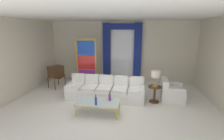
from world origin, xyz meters
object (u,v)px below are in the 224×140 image
at_px(vintage_tv, 56,72).
at_px(stained_glass_divider, 86,63).
at_px(round_side_table, 155,93).
at_px(couch_white_long, 106,90).
at_px(peacock_figurine, 92,83).
at_px(armchair_white, 171,93).
at_px(coffee_table, 98,102).
at_px(bottle_blue_decanter, 110,97).
at_px(table_lamp_brass, 156,75).
at_px(bottle_crystal_tall, 96,101).

bearing_deg(vintage_tv, stained_glass_divider, 22.33).
bearing_deg(round_side_table, couch_white_long, 177.14).
bearing_deg(peacock_figurine, armchair_white, -12.63).
distance_m(coffee_table, stained_glass_divider, 2.92).
xyz_separation_m(stained_glass_divider, round_side_table, (3.01, -1.40, -0.70)).
xyz_separation_m(bottle_blue_decanter, stained_glass_divider, (-1.55, 2.45, 0.53)).
relative_size(bottle_blue_decanter, stained_glass_divider, 0.14).
xyz_separation_m(round_side_table, table_lamp_brass, (-0.00, 0.00, 0.67)).
bearing_deg(bottle_blue_decanter, armchair_white, 33.13).
xyz_separation_m(coffee_table, armchair_white, (2.42, 1.47, -0.09)).
relative_size(couch_white_long, stained_glass_divider, 1.33).
distance_m(bottle_crystal_tall, armchair_white, 2.98).
relative_size(vintage_tv, table_lamp_brass, 2.36).
bearing_deg(couch_white_long, armchair_white, 4.77).
distance_m(bottle_crystal_tall, vintage_tv, 3.39).
height_order(couch_white_long, round_side_table, couch_white_long).
height_order(vintage_tv, armchair_white, vintage_tv).
relative_size(stained_glass_divider, round_side_table, 3.70).
relative_size(armchair_white, stained_glass_divider, 0.38).
height_order(couch_white_long, stained_glass_divider, stained_glass_divider).
bearing_deg(round_side_table, bottle_blue_decanter, -144.04).
relative_size(round_side_table, table_lamp_brass, 1.04).
distance_m(vintage_tv, armchair_white, 4.94).
distance_m(coffee_table, bottle_blue_decanter, 0.40).
bearing_deg(couch_white_long, round_side_table, -2.86).
xyz_separation_m(vintage_tv, peacock_figurine, (1.60, 0.16, -0.51)).
bearing_deg(stained_glass_divider, table_lamp_brass, -24.90).
xyz_separation_m(vintage_tv, stained_glass_divider, (1.27, 0.52, 0.33)).
bearing_deg(coffee_table, table_lamp_brass, 33.15).
relative_size(bottle_blue_decanter, bottle_crystal_tall, 0.90).
bearing_deg(couch_white_long, coffee_table, -88.98).
bearing_deg(couch_white_long, vintage_tv, 162.27).
relative_size(bottle_crystal_tall, stained_glass_divider, 0.15).
height_order(couch_white_long, armchair_white, couch_white_long).
xyz_separation_m(couch_white_long, coffee_table, (0.02, -1.27, 0.07)).
bearing_deg(armchair_white, bottle_crystal_tall, -144.38).
height_order(bottle_blue_decanter, round_side_table, bottle_blue_decanter).
xyz_separation_m(bottle_blue_decanter, armchair_white, (2.07, 1.35, -0.24)).
bearing_deg(coffee_table, vintage_tv, 140.32).
distance_m(couch_white_long, bottle_crystal_tall, 1.54).
relative_size(coffee_table, bottle_crystal_tall, 4.02).
xyz_separation_m(coffee_table, round_side_table, (1.80, 1.18, -0.02)).
height_order(coffee_table, stained_glass_divider, stained_glass_divider).
height_order(stained_glass_divider, round_side_table, stained_glass_divider).
bearing_deg(bottle_blue_decanter, peacock_figurine, 120.25).
height_order(bottle_blue_decanter, bottle_crystal_tall, bottle_crystal_tall).
xyz_separation_m(bottle_blue_decanter, round_side_table, (1.45, 1.05, -0.17)).
distance_m(stained_glass_divider, peacock_figurine, 0.97).
bearing_deg(table_lamp_brass, peacock_figurine, 158.89).
bearing_deg(bottle_crystal_tall, vintage_tv, 137.02).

